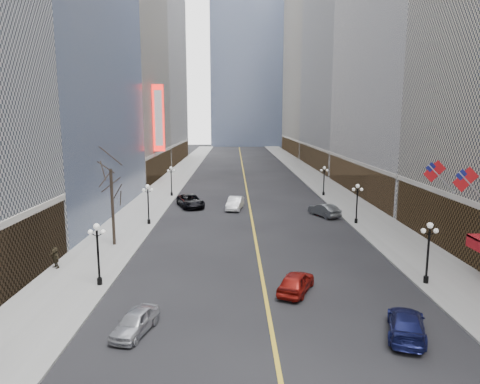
{
  "coord_description": "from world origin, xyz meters",
  "views": [
    {
      "loc": [
        -2.11,
        0.72,
        11.93
      ],
      "look_at": [
        -1.8,
        23.63,
        7.98
      ],
      "focal_mm": 32.0,
      "sensor_mm": 36.0,
      "label": 1
    }
  ],
  "objects_px": {
    "car_nb_far": "(191,201)",
    "streetlamp_west_2": "(148,200)",
    "streetlamp_east_3": "(324,178)",
    "car_sb_near": "(406,324)",
    "streetlamp_west_3": "(171,178)",
    "streetlamp_west_1": "(98,248)",
    "streetlamp_east_2": "(357,199)",
    "car_sb_mid": "(296,282)",
    "streetlamp_east_1": "(428,246)",
    "car_nb_mid": "(235,203)",
    "car_nb_near": "(135,322)",
    "car_sb_far": "(324,210)"
  },
  "relations": [
    {
      "from": "streetlamp_east_2",
      "to": "car_nb_near",
      "type": "distance_m",
      "value": 31.62
    },
    {
      "from": "streetlamp_west_2",
      "to": "car_nb_far",
      "type": "height_order",
      "value": "streetlamp_west_2"
    },
    {
      "from": "car_nb_near",
      "to": "streetlamp_west_1",
      "type": "bearing_deg",
      "value": 136.67
    },
    {
      "from": "car_sb_far",
      "to": "streetlamp_west_1",
      "type": "bearing_deg",
      "value": 22.32
    },
    {
      "from": "streetlamp_west_3",
      "to": "streetlamp_west_1",
      "type": "bearing_deg",
      "value": -90.0
    },
    {
      "from": "car_nb_far",
      "to": "car_sb_mid",
      "type": "xyz_separation_m",
      "value": [
        10.23,
        -29.17,
        -0.11
      ]
    },
    {
      "from": "car_nb_mid",
      "to": "streetlamp_east_1",
      "type": "bearing_deg",
      "value": -53.05
    },
    {
      "from": "car_sb_mid",
      "to": "streetlamp_east_1",
      "type": "bearing_deg",
      "value": -148.52
    },
    {
      "from": "streetlamp_west_1",
      "to": "car_sb_mid",
      "type": "relative_size",
      "value": 1.03
    },
    {
      "from": "streetlamp_west_1",
      "to": "car_nb_far",
      "type": "bearing_deg",
      "value": 82.4
    },
    {
      "from": "streetlamp_west_3",
      "to": "car_nb_mid",
      "type": "height_order",
      "value": "streetlamp_west_3"
    },
    {
      "from": "streetlamp_east_1",
      "to": "car_sb_mid",
      "type": "distance_m",
      "value": 9.95
    },
    {
      "from": "streetlamp_west_2",
      "to": "car_sb_far",
      "type": "xyz_separation_m",
      "value": [
        20.8,
        4.12,
        -2.11
      ]
    },
    {
      "from": "streetlamp_east_2",
      "to": "car_sb_mid",
      "type": "distance_m",
      "value": 21.59
    },
    {
      "from": "car_sb_mid",
      "to": "car_nb_far",
      "type": "bearing_deg",
      "value": -46.32
    },
    {
      "from": "streetlamp_east_1",
      "to": "streetlamp_west_1",
      "type": "relative_size",
      "value": 1.0
    },
    {
      "from": "streetlamp_east_2",
      "to": "car_nb_mid",
      "type": "xyz_separation_m",
      "value": [
        -13.8,
        8.41,
        -2.07
      ]
    },
    {
      "from": "streetlamp_west_2",
      "to": "car_nb_mid",
      "type": "xyz_separation_m",
      "value": [
        9.8,
        8.41,
        -2.07
      ]
    },
    {
      "from": "streetlamp_west_2",
      "to": "car_nb_mid",
      "type": "bearing_deg",
      "value": 40.64
    },
    {
      "from": "streetlamp_west_1",
      "to": "car_sb_far",
      "type": "height_order",
      "value": "streetlamp_west_1"
    },
    {
      "from": "streetlamp_east_1",
      "to": "car_sb_near",
      "type": "relative_size",
      "value": 0.94
    },
    {
      "from": "car_nb_far",
      "to": "car_sb_mid",
      "type": "bearing_deg",
      "value": -90.17
    },
    {
      "from": "streetlamp_west_1",
      "to": "streetlamp_west_3",
      "type": "distance_m",
      "value": 36.0
    },
    {
      "from": "streetlamp_east_2",
      "to": "car_sb_mid",
      "type": "xyz_separation_m",
      "value": [
        -9.64,
        -19.21,
        -2.15
      ]
    },
    {
      "from": "car_sb_far",
      "to": "car_sb_mid",
      "type": "bearing_deg",
      "value": 49.22
    },
    {
      "from": "streetlamp_west_2",
      "to": "streetlamp_east_2",
      "type": "bearing_deg",
      "value": 0.0
    },
    {
      "from": "car_nb_far",
      "to": "streetlamp_east_3",
      "type": "bearing_deg",
      "value": 2.52
    },
    {
      "from": "streetlamp_east_1",
      "to": "car_sb_mid",
      "type": "height_order",
      "value": "streetlamp_east_1"
    },
    {
      "from": "streetlamp_east_3",
      "to": "car_sb_near",
      "type": "xyz_separation_m",
      "value": [
        -4.39,
        -43.34,
        -2.2
      ]
    },
    {
      "from": "streetlamp_west_1",
      "to": "streetlamp_west_3",
      "type": "relative_size",
      "value": 1.0
    },
    {
      "from": "streetlamp_west_2",
      "to": "car_sb_mid",
      "type": "xyz_separation_m",
      "value": [
        13.96,
        -19.21,
        -2.15
      ]
    },
    {
      "from": "car_sb_near",
      "to": "car_sb_mid",
      "type": "bearing_deg",
      "value": -30.05
    },
    {
      "from": "car_nb_near",
      "to": "car_sb_far",
      "type": "height_order",
      "value": "car_sb_far"
    },
    {
      "from": "streetlamp_east_2",
      "to": "streetlamp_west_1",
      "type": "xyz_separation_m",
      "value": [
        -23.6,
        -18.0,
        0.0
      ]
    },
    {
      "from": "streetlamp_east_3",
      "to": "streetlamp_west_1",
      "type": "height_order",
      "value": "same"
    },
    {
      "from": "car_nb_far",
      "to": "streetlamp_west_2",
      "type": "bearing_deg",
      "value": -130.04
    },
    {
      "from": "car_nb_far",
      "to": "car_sb_mid",
      "type": "relative_size",
      "value": 1.4
    },
    {
      "from": "streetlamp_east_1",
      "to": "streetlamp_east_3",
      "type": "relative_size",
      "value": 1.0
    },
    {
      "from": "streetlamp_west_1",
      "to": "streetlamp_west_3",
      "type": "bearing_deg",
      "value": 90.0
    },
    {
      "from": "streetlamp_east_3",
      "to": "car_sb_near",
      "type": "bearing_deg",
      "value": -95.78
    },
    {
      "from": "streetlamp_east_3",
      "to": "car_nb_far",
      "type": "xyz_separation_m",
      "value": [
        -19.87,
        -8.04,
        -2.05
      ]
    },
    {
      "from": "streetlamp_east_2",
      "to": "car_nb_mid",
      "type": "relative_size",
      "value": 0.9
    },
    {
      "from": "streetlamp_east_1",
      "to": "car_nb_mid",
      "type": "bearing_deg",
      "value": 117.59
    },
    {
      "from": "car_nb_near",
      "to": "car_sb_near",
      "type": "distance_m",
      "value": 15.11
    },
    {
      "from": "car_sb_near",
      "to": "streetlamp_west_1",
      "type": "bearing_deg",
      "value": -1.49
    },
    {
      "from": "car_nb_far",
      "to": "car_sb_far",
      "type": "height_order",
      "value": "car_nb_far"
    },
    {
      "from": "streetlamp_east_2",
      "to": "streetlamp_west_3",
      "type": "xyz_separation_m",
      "value": [
        -23.6,
        18.0,
        0.0
      ]
    },
    {
      "from": "streetlamp_east_1",
      "to": "car_nb_near",
      "type": "xyz_separation_m",
      "value": [
        -19.49,
        -6.8,
        -2.24
      ]
    },
    {
      "from": "streetlamp_east_3",
      "to": "streetlamp_west_2",
      "type": "bearing_deg",
      "value": -142.67
    },
    {
      "from": "streetlamp_west_2",
      "to": "streetlamp_west_3",
      "type": "height_order",
      "value": "same"
    }
  ]
}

